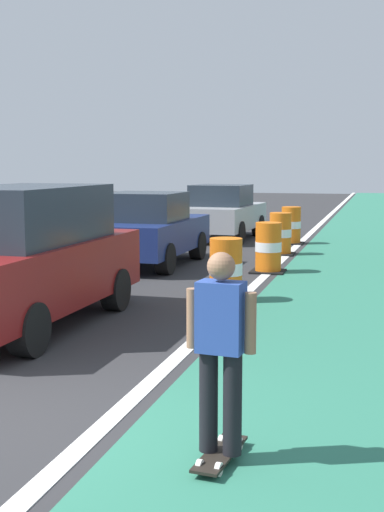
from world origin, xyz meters
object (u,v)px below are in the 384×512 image
object	(u,v)px
parked_suv_nearest	(25,256)
traffic_barrel_far	(291,226)
skateboarder_on_lane	(221,351)
traffic_barrel_front	(226,270)
parked_sedan_second	(148,230)
traffic_barrel_mid	(268,248)
traffic_barrel_back	(280,234)
parked_sedan_third	(223,213)

from	to	relation	value
parked_suv_nearest	traffic_barrel_far	size ratio (longest dim) A/B	4.23
skateboarder_on_lane	parked_suv_nearest	distance (m)	5.36
traffic_barrel_front	traffic_barrel_far	distance (m)	8.95
skateboarder_on_lane	traffic_barrel_front	size ratio (longest dim) A/B	1.55
skateboarder_on_lane	parked_sedan_second	distance (m)	10.94
traffic_barrel_front	traffic_barrel_mid	bearing A→B (deg)	86.74
parked_sedan_second	traffic_barrel_front	xyz separation A→B (m)	(2.67, -3.70, -0.30)
parked_suv_nearest	traffic_barrel_back	xyz separation A→B (m)	(2.39, 9.07, -0.50)
parked_suv_nearest	traffic_barrel_mid	world-z (taller)	parked_suv_nearest
parked_sedan_third	traffic_barrel_front	size ratio (longest dim) A/B	3.85
skateboarder_on_lane	traffic_barrel_back	size ratio (longest dim) A/B	1.55
parked_suv_nearest	traffic_barrel_front	world-z (taller)	parked_suv_nearest
parked_sedan_second	traffic_barrel_back	bearing A→B (deg)	45.33
parked_suv_nearest	parked_sedan_second	distance (m)	6.36
traffic_barrel_back	traffic_barrel_far	xyz separation A→B (m)	(-0.05, 2.52, 0.00)
skateboarder_on_lane	traffic_barrel_mid	xyz separation A→B (m)	(-1.20, 9.83, -0.38)
skateboarder_on_lane	parked_suv_nearest	xyz separation A→B (m)	(-3.77, 3.81, 0.12)
traffic_barrel_mid	traffic_barrel_back	size ratio (longest dim) A/B	1.00
parked_sedan_second	traffic_barrel_mid	xyz separation A→B (m)	(2.87, -0.33, -0.30)
traffic_barrel_front	traffic_barrel_far	size ratio (longest dim) A/B	1.00
parked_sedan_third	traffic_barrel_mid	distance (m)	6.75
traffic_barrel_mid	traffic_barrel_back	xyz separation A→B (m)	(-0.18, 3.05, 0.00)
traffic_barrel_back	traffic_barrel_far	bearing A→B (deg)	91.10
traffic_barrel_front	parked_sedan_second	bearing A→B (deg)	125.83
parked_suv_nearest	traffic_barrel_back	world-z (taller)	parked_suv_nearest
parked_sedan_second	traffic_barrel_back	size ratio (longest dim) A/B	3.79
parked_suv_nearest	parked_sedan_second	size ratio (longest dim) A/B	1.12
parked_suv_nearest	parked_sedan_third	distance (m)	12.30
parked_suv_nearest	traffic_barrel_front	distance (m)	3.59
parked_sedan_third	traffic_barrel_front	xyz separation A→B (m)	(2.25, -9.65, -0.30)
skateboarder_on_lane	traffic_barrel_mid	distance (m)	9.91
traffic_barrel_mid	traffic_barrel_back	bearing A→B (deg)	93.33
traffic_barrel_back	traffic_barrel_far	world-z (taller)	same
parked_sedan_third	traffic_barrel_front	distance (m)	9.92
parked_suv_nearest	parked_sedan_second	bearing A→B (deg)	92.68
parked_sedan_third	traffic_barrel_far	distance (m)	2.35
parked_sedan_second	parked_suv_nearest	bearing A→B (deg)	-87.32
parked_sedan_third	traffic_barrel_back	bearing A→B (deg)	-54.91
skateboarder_on_lane	parked_sedan_third	size ratio (longest dim) A/B	0.40
parked_sedan_second	parked_sedan_third	distance (m)	5.96
parked_sedan_second	traffic_barrel_far	size ratio (longest dim) A/B	3.79
parked_sedan_third	traffic_barrel_back	size ratio (longest dim) A/B	3.85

